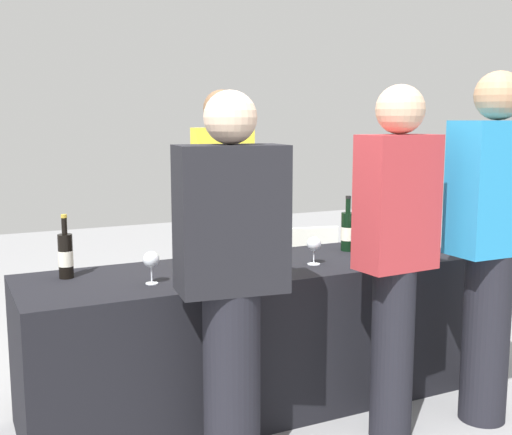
% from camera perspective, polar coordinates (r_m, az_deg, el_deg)
% --- Properties ---
extents(ground_plane, '(12.00, 12.00, 0.00)m').
position_cam_1_polar(ground_plane, '(3.53, -0.00, -16.14)').
color(ground_plane, gray).
extents(tasting_table, '(2.36, 0.70, 0.74)m').
position_cam_1_polar(tasting_table, '(3.39, -0.00, -10.44)').
color(tasting_table, black).
rests_on(tasting_table, ground_plane).
extents(wine_bottle_0, '(0.07, 0.07, 0.30)m').
position_cam_1_polar(wine_bottle_0, '(3.14, -16.59, -3.24)').
color(wine_bottle_0, black).
rests_on(wine_bottle_0, tasting_table).
extents(wine_bottle_1, '(0.08, 0.08, 0.32)m').
position_cam_1_polar(wine_bottle_1, '(3.21, -4.74, -2.47)').
color(wine_bottle_1, black).
rests_on(wine_bottle_1, tasting_table).
extents(wine_bottle_2, '(0.07, 0.07, 0.31)m').
position_cam_1_polar(wine_bottle_2, '(3.32, -1.99, -2.12)').
color(wine_bottle_2, black).
rests_on(wine_bottle_2, tasting_table).
extents(wine_bottle_3, '(0.08, 0.08, 0.31)m').
position_cam_1_polar(wine_bottle_3, '(3.68, 8.15, -1.19)').
color(wine_bottle_3, black).
rests_on(wine_bottle_3, tasting_table).
extents(wine_bottle_4, '(0.08, 0.08, 0.32)m').
position_cam_1_polar(wine_bottle_4, '(3.83, 10.24, -0.77)').
color(wine_bottle_4, black).
rests_on(wine_bottle_4, tasting_table).
extents(wine_glass_0, '(0.08, 0.08, 0.15)m').
position_cam_1_polar(wine_glass_0, '(2.94, -9.31, -3.78)').
color(wine_glass_0, silver).
rests_on(wine_glass_0, tasting_table).
extents(wine_glass_1, '(0.07, 0.07, 0.14)m').
position_cam_1_polar(wine_glass_1, '(3.08, -1.53, -3.34)').
color(wine_glass_1, silver).
rests_on(wine_glass_1, tasting_table).
extents(wine_glass_2, '(0.07, 0.07, 0.13)m').
position_cam_1_polar(wine_glass_2, '(3.20, 0.64, -2.90)').
color(wine_glass_2, silver).
rests_on(wine_glass_2, tasting_table).
extents(wine_glass_3, '(0.07, 0.07, 0.15)m').
position_cam_1_polar(wine_glass_3, '(3.31, 5.18, -2.43)').
color(wine_glass_3, silver).
rests_on(wine_glass_3, tasting_table).
extents(wine_glass_4, '(0.07, 0.07, 0.14)m').
position_cam_1_polar(wine_glass_4, '(3.53, 9.48, -1.89)').
color(wine_glass_4, silver).
rests_on(wine_glass_4, tasting_table).
extents(wine_glass_5, '(0.07, 0.07, 0.13)m').
position_cam_1_polar(wine_glass_5, '(3.47, 11.91, -2.30)').
color(wine_glass_5, silver).
rests_on(wine_glass_5, tasting_table).
extents(ice_bucket, '(0.19, 0.19, 0.17)m').
position_cam_1_polar(ice_bucket, '(3.59, 10.14, -1.93)').
color(ice_bucket, silver).
rests_on(ice_bucket, tasting_table).
extents(server_pouring, '(0.37, 0.24, 1.66)m').
position_cam_1_polar(server_pouring, '(3.85, -2.98, 0.33)').
color(server_pouring, brown).
rests_on(server_pouring, ground_plane).
extents(guest_0, '(0.46, 0.30, 1.60)m').
position_cam_1_polar(guest_0, '(2.62, -2.22, -5.19)').
color(guest_0, black).
rests_on(guest_0, ground_plane).
extents(guest_1, '(0.37, 0.22, 1.63)m').
position_cam_1_polar(guest_1, '(2.98, 12.32, -2.72)').
color(guest_1, black).
rests_on(guest_1, ground_plane).
extents(guest_2, '(0.41, 0.23, 1.71)m').
position_cam_1_polar(guest_2, '(3.27, 20.21, -1.61)').
color(guest_2, black).
rests_on(guest_2, ground_plane).
extents(menu_board, '(0.47, 0.13, 0.73)m').
position_cam_1_polar(menu_board, '(4.60, 4.46, -5.38)').
color(menu_board, white).
rests_on(menu_board, ground_plane).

